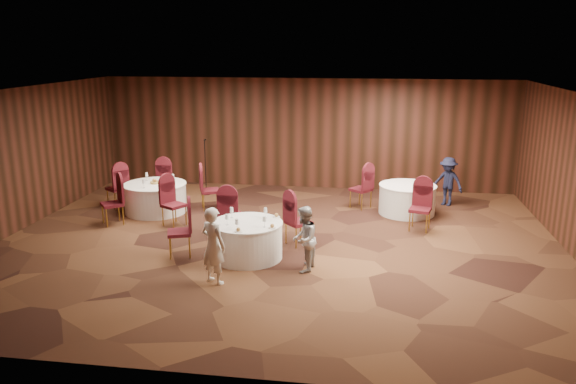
# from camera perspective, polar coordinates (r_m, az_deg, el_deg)

# --- Properties ---
(ground) EXTENTS (12.00, 12.00, 0.00)m
(ground) POSITION_cam_1_polar(r_m,az_deg,el_deg) (12.08, -1.08, -5.25)
(ground) COLOR black
(ground) RESTS_ON ground
(room_shell) EXTENTS (12.00, 12.00, 12.00)m
(room_shell) POSITION_cam_1_polar(r_m,az_deg,el_deg) (11.56, -1.13, 3.93)
(room_shell) COLOR silver
(room_shell) RESTS_ON ground
(table_main) EXTENTS (1.42, 1.42, 0.74)m
(table_main) POSITION_cam_1_polar(r_m,az_deg,el_deg) (11.22, -4.17, -4.86)
(table_main) COLOR white
(table_main) RESTS_ON ground
(table_left) EXTENTS (1.57, 1.57, 0.74)m
(table_left) POSITION_cam_1_polar(r_m,az_deg,el_deg) (14.60, -13.30, -0.56)
(table_left) COLOR white
(table_left) RESTS_ON ground
(table_right) EXTENTS (1.42, 1.42, 0.74)m
(table_right) POSITION_cam_1_polar(r_m,az_deg,el_deg) (14.39, 12.00, -0.70)
(table_right) COLOR white
(table_right) RESTS_ON ground
(chairs_main) EXTENTS (2.98, 1.92, 1.00)m
(chairs_main) POSITION_cam_1_polar(r_m,az_deg,el_deg) (11.90, -5.24, -3.10)
(chairs_main) COLOR #380B12
(chairs_main) RESTS_ON ground
(chairs_left) EXTENTS (3.17, 2.98, 1.00)m
(chairs_left) POSITION_cam_1_polar(r_m,az_deg,el_deg) (14.54, -13.20, -0.10)
(chairs_left) COLOR #380B12
(chairs_left) RESTS_ON ground
(chairs_right) EXTENTS (2.06, 2.32, 1.00)m
(chairs_right) POSITION_cam_1_polar(r_m,az_deg,el_deg) (13.89, 10.19, -0.64)
(chairs_right) COLOR #380B12
(chairs_right) RESTS_ON ground
(tabletop_main) EXTENTS (1.04, 1.16, 0.22)m
(tabletop_main) POSITION_cam_1_polar(r_m,az_deg,el_deg) (10.95, -3.60, -2.78)
(tabletop_main) COLOR silver
(tabletop_main) RESTS_ON table_main
(tabletop_left) EXTENTS (0.80, 0.81, 0.22)m
(tabletop_left) POSITION_cam_1_polar(r_m,az_deg,el_deg) (14.49, -13.40, 1.14)
(tabletop_left) COLOR silver
(tabletop_left) RESTS_ON table_left
(tabletop_right) EXTENTS (0.08, 0.08, 0.22)m
(tabletop_right) POSITION_cam_1_polar(r_m,az_deg,el_deg) (14.04, 13.12, 1.05)
(tabletop_right) COLOR silver
(tabletop_right) RESTS_ON table_right
(mic_stand) EXTENTS (0.24, 0.24, 1.58)m
(mic_stand) POSITION_cam_1_polar(r_m,az_deg,el_deg) (16.04, -8.34, 1.37)
(mic_stand) COLOR black
(mic_stand) RESTS_ON ground
(woman_a) EXTENTS (0.61, 0.54, 1.41)m
(woman_a) POSITION_cam_1_polar(r_m,az_deg,el_deg) (10.03, -7.59, -5.41)
(woman_a) COLOR white
(woman_a) RESTS_ON ground
(woman_b) EXTENTS (0.55, 0.66, 1.25)m
(woman_b) POSITION_cam_1_polar(r_m,az_deg,el_deg) (10.48, 1.63, -4.81)
(woman_b) COLOR #AEAFB3
(woman_b) RESTS_ON ground
(man_c) EXTENTS (0.96, 0.85, 1.29)m
(man_c) POSITION_cam_1_polar(r_m,az_deg,el_deg) (15.32, 15.92, 1.03)
(man_c) COLOR black
(man_c) RESTS_ON ground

